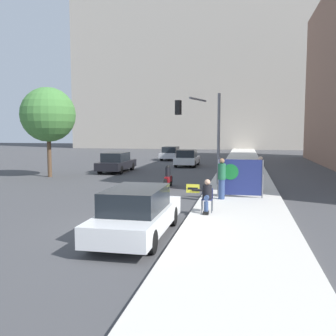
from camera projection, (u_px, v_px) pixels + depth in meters
ground_plane at (133, 230)px, 12.00m from camera, size 160.00×160.00×0.00m
sidewalk_curb at (242, 176)px, 25.96m from camera, size 3.62×90.00×0.16m
building_backdrop_far at (216, 43)px, 68.80m from camera, size 52.00×12.00×38.81m
seated_protester at (206, 195)px, 13.80m from camera, size 0.98×0.77×1.22m
jogger_on_sidewalk at (222, 178)px, 16.46m from camera, size 0.34×0.34×1.81m
pedestrian_behind at (260, 173)px, 18.69m from camera, size 0.34×0.34×1.75m
protest_banner at (240, 177)px, 16.89m from camera, size 2.03×0.06×1.72m
traffic_light_pole at (202, 123)px, 21.25m from camera, size 2.67×2.43×5.09m
parked_car_curbside at (137, 212)px, 11.09m from camera, size 1.78×4.77×1.50m
car_on_road_nearest at (116, 162)px, 28.87m from camera, size 1.83×4.64×1.52m
car_on_road_midblock at (187, 158)px, 33.62m from camera, size 1.85×4.11×1.50m
car_on_road_distant at (171, 153)px, 41.12m from camera, size 1.78×4.42×1.47m
motorcycle_on_road at (168, 178)px, 20.79m from camera, size 0.28×2.13×1.27m
street_tree_near_curb at (48, 115)px, 25.45m from camera, size 3.70×3.70×6.13m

